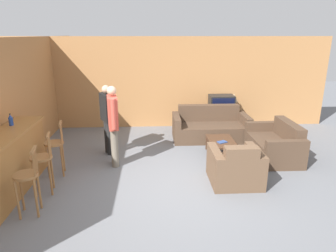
{
  "coord_description": "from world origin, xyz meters",
  "views": [
    {
      "loc": [
        -0.43,
        -4.92,
        2.66
      ],
      "look_at": [
        -0.12,
        0.94,
        0.85
      ],
      "focal_mm": 32.0,
      "sensor_mm": 36.0,
      "label": 1
    }
  ],
  "objects_px": {
    "couch_far": "(210,128)",
    "table_lamp": "(234,99)",
    "bar_chair_near": "(28,180)",
    "armchair_near": "(235,168)",
    "person_by_counter": "(113,122)",
    "tv_unit": "(221,120)",
    "bar_chair_mid": "(43,162)",
    "bottle": "(11,120)",
    "person_by_window": "(107,116)",
    "loveseat_right": "(275,145)",
    "tv": "(221,104)",
    "bar_chair_far": "(55,148)",
    "coffee_table": "(221,143)",
    "book_on_table": "(222,142)"
  },
  "relations": [
    {
      "from": "bar_chair_mid",
      "to": "person_by_window",
      "type": "height_order",
      "value": "person_by_window"
    },
    {
      "from": "armchair_near",
      "to": "tv",
      "type": "height_order",
      "value": "tv"
    },
    {
      "from": "bar_chair_far",
      "to": "couch_far",
      "type": "xyz_separation_m",
      "value": [
        3.39,
        1.96,
        -0.27
      ]
    },
    {
      "from": "bottle",
      "to": "table_lamp",
      "type": "xyz_separation_m",
      "value": [
        4.89,
        2.97,
        -0.28
      ]
    },
    {
      "from": "table_lamp",
      "to": "person_by_counter",
      "type": "bearing_deg",
      "value": -142.31
    },
    {
      "from": "tv_unit",
      "to": "person_by_counter",
      "type": "bearing_deg",
      "value": -138.95
    },
    {
      "from": "tv_unit",
      "to": "armchair_near",
      "type": "bearing_deg",
      "value": -98.0
    },
    {
      "from": "armchair_near",
      "to": "tv_unit",
      "type": "height_order",
      "value": "armchair_near"
    },
    {
      "from": "couch_far",
      "to": "loveseat_right",
      "type": "height_order",
      "value": "couch_far"
    },
    {
      "from": "coffee_table",
      "to": "couch_far",
      "type": "bearing_deg",
      "value": 91.59
    },
    {
      "from": "couch_far",
      "to": "table_lamp",
      "type": "bearing_deg",
      "value": 45.93
    },
    {
      "from": "tv_unit",
      "to": "book_on_table",
      "type": "height_order",
      "value": "tv_unit"
    },
    {
      "from": "bar_chair_near",
      "to": "armchair_near",
      "type": "xyz_separation_m",
      "value": [
        3.39,
        0.83,
        -0.27
      ]
    },
    {
      "from": "bar_chair_near",
      "to": "person_by_window",
      "type": "distance_m",
      "value": 2.57
    },
    {
      "from": "couch_far",
      "to": "person_by_window",
      "type": "height_order",
      "value": "person_by_window"
    },
    {
      "from": "tv_unit",
      "to": "tv",
      "type": "bearing_deg",
      "value": -90.0
    },
    {
      "from": "person_by_window",
      "to": "armchair_near",
      "type": "bearing_deg",
      "value": -31.95
    },
    {
      "from": "table_lamp",
      "to": "tv",
      "type": "bearing_deg",
      "value": -179.5
    },
    {
      "from": "bottle",
      "to": "person_by_window",
      "type": "bearing_deg",
      "value": 38.18
    },
    {
      "from": "loveseat_right",
      "to": "table_lamp",
      "type": "distance_m",
      "value": 2.29
    },
    {
      "from": "couch_far",
      "to": "tv",
      "type": "relative_size",
      "value": 2.8
    },
    {
      "from": "armchair_near",
      "to": "table_lamp",
      "type": "relative_size",
      "value": 1.74
    },
    {
      "from": "bar_chair_near",
      "to": "person_by_counter",
      "type": "height_order",
      "value": "person_by_counter"
    },
    {
      "from": "loveseat_right",
      "to": "person_by_counter",
      "type": "bearing_deg",
      "value": -176.02
    },
    {
      "from": "bar_chair_mid",
      "to": "tv_unit",
      "type": "xyz_separation_m",
      "value": [
        3.86,
        3.51,
        -0.31
      ]
    },
    {
      "from": "coffee_table",
      "to": "table_lamp",
      "type": "bearing_deg",
      "value": 68.85
    },
    {
      "from": "person_by_window",
      "to": "person_by_counter",
      "type": "relative_size",
      "value": 0.95
    },
    {
      "from": "armchair_near",
      "to": "couch_far",
      "type": "bearing_deg",
      "value": 90.1
    },
    {
      "from": "loveseat_right",
      "to": "coffee_table",
      "type": "relative_size",
      "value": 1.61
    },
    {
      "from": "tv",
      "to": "person_by_counter",
      "type": "height_order",
      "value": "person_by_counter"
    },
    {
      "from": "couch_far",
      "to": "book_on_table",
      "type": "distance_m",
      "value": 1.32
    },
    {
      "from": "book_on_table",
      "to": "table_lamp",
      "type": "bearing_deg",
      "value": 69.58
    },
    {
      "from": "table_lamp",
      "to": "tv_unit",
      "type": "bearing_deg",
      "value": 180.0
    },
    {
      "from": "bar_chair_mid",
      "to": "loveseat_right",
      "type": "xyz_separation_m",
      "value": [
        4.6,
        1.33,
        -0.27
      ]
    },
    {
      "from": "bar_chair_mid",
      "to": "armchair_near",
      "type": "height_order",
      "value": "bar_chair_mid"
    },
    {
      "from": "tv_unit",
      "to": "couch_far",
      "type": "bearing_deg",
      "value": -118.96
    },
    {
      "from": "tv_unit",
      "to": "bottle",
      "type": "relative_size",
      "value": 4.48
    },
    {
      "from": "bar_chair_mid",
      "to": "couch_far",
      "type": "distance_m",
      "value": 4.31
    },
    {
      "from": "armchair_near",
      "to": "table_lamp",
      "type": "xyz_separation_m",
      "value": [
        0.82,
        3.33,
        0.59
      ]
    },
    {
      "from": "armchair_near",
      "to": "coffee_table",
      "type": "bearing_deg",
      "value": 88.71
    },
    {
      "from": "bar_chair_mid",
      "to": "coffee_table",
      "type": "height_order",
      "value": "bar_chair_mid"
    },
    {
      "from": "bar_chair_near",
      "to": "coffee_table",
      "type": "relative_size",
      "value": 1.16
    },
    {
      "from": "bar_chair_mid",
      "to": "couch_far",
      "type": "xyz_separation_m",
      "value": [
        3.39,
        2.65,
        -0.27
      ]
    },
    {
      "from": "couch_far",
      "to": "person_by_counter",
      "type": "xyz_separation_m",
      "value": [
        -2.31,
        -1.57,
        0.65
      ]
    },
    {
      "from": "bar_chair_near",
      "to": "bar_chair_mid",
      "type": "xyz_separation_m",
      "value": [
        -0.0,
        0.65,
        0.0
      ]
    },
    {
      "from": "bar_chair_near",
      "to": "armchair_near",
      "type": "bearing_deg",
      "value": 13.74
    },
    {
      "from": "bar_chair_near",
      "to": "book_on_table",
      "type": "relative_size",
      "value": 4.48
    },
    {
      "from": "table_lamp",
      "to": "couch_far",
      "type": "bearing_deg",
      "value": -134.07
    },
    {
      "from": "bar_chair_mid",
      "to": "person_by_counter",
      "type": "distance_m",
      "value": 1.58
    },
    {
      "from": "loveseat_right",
      "to": "tv",
      "type": "bearing_deg",
      "value": 108.98
    }
  ]
}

